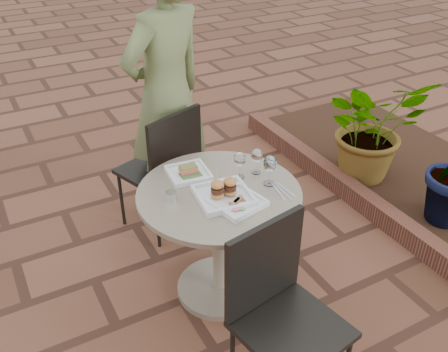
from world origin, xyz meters
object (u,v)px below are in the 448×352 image
chair_near (279,302)px  cafe_table (219,227)px  plate_tuna (237,202)px  plate_sliders (224,193)px  diner (166,96)px  plate_salmon (189,172)px  chair_far (166,162)px

chair_near → cafe_table: bearing=74.8°
chair_near → plate_tuna: 0.57m
plate_sliders → plate_tuna: size_ratio=1.08×
diner → plate_salmon: bearing=55.9°
plate_tuna → chair_far: bearing=93.2°
cafe_table → plate_tuna: 0.30m
plate_salmon → plate_sliders: bearing=-77.9°
plate_salmon → plate_sliders: size_ratio=0.79×
chair_far → plate_sliders: 0.81m
cafe_table → plate_sliders: 0.29m
chair_near → plate_salmon: chair_near is taller
cafe_table → plate_sliders: size_ratio=2.89×
diner → chair_far: bearing=38.4°
diner → plate_tuna: 1.06m
diner → chair_near: bearing=63.9°
plate_salmon → chair_far: bearing=84.1°
chair_far → plate_sliders: bearing=71.1°
cafe_table → chair_far: (-0.02, 0.72, 0.07)m
chair_near → plate_salmon: 0.94m
plate_sliders → chair_far: bearing=91.0°
cafe_table → plate_salmon: (-0.07, 0.23, 0.26)m
diner → plate_sliders: (-0.09, -0.96, -0.18)m
cafe_table → plate_salmon: 0.36m
cafe_table → plate_tuna: size_ratio=3.12×
chair_near → plate_salmon: bearing=80.6°
cafe_table → diner: (0.08, 0.89, 0.46)m
cafe_table → plate_tuna: bearing=-80.6°
cafe_table → chair_far: size_ratio=0.97×
chair_near → plate_salmon: (-0.01, 0.92, 0.20)m
plate_tuna → cafe_table: bearing=99.4°
diner → plate_salmon: diner is taller
chair_far → plate_salmon: 0.52m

